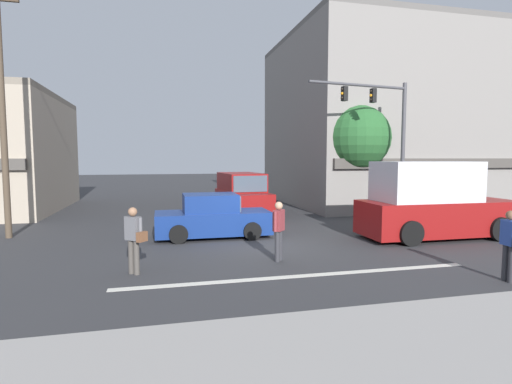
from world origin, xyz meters
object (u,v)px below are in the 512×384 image
van_approaching_near (242,195)px  pedestrian_far_side (279,227)px  utility_pole_far_right (381,133)px  pedestrian_mid_crossing (134,236)px  street_tree (358,138)px  utility_pole_near_left (2,111)px  sedan_crossing_center (212,218)px  pedestrian_foreground_with_bag (510,242)px  traffic_light_mast (386,128)px  box_truck_crossing_leftbound (433,203)px

van_approaching_near → pedestrian_far_side: (-0.85, -9.13, -0.06)m
utility_pole_far_right → pedestrian_mid_crossing: 16.48m
street_tree → pedestrian_far_side: size_ratio=3.28×
utility_pole_near_left → utility_pole_far_right: (17.35, 4.21, -0.23)m
sedan_crossing_center → van_approaching_near: van_approaching_near is taller
street_tree → pedestrian_far_side: (-6.46, -7.68, -2.91)m
utility_pole_near_left → pedestrian_mid_crossing: size_ratio=5.22×
sedan_crossing_center → pedestrian_foreground_with_bag: pedestrian_foreground_with_bag is taller
pedestrian_foreground_with_bag → street_tree: bearing=80.4°
utility_pole_far_right → traffic_light_mast: utility_pole_far_right is taller
traffic_light_mast → pedestrian_mid_crossing: bearing=-151.1°
utility_pole_far_right → street_tree: bearing=-140.9°
pedestrian_far_side → street_tree: bearing=49.9°
utility_pole_far_right → pedestrian_mid_crossing: (-12.68, -9.99, -3.33)m
box_truck_crossing_leftbound → van_approaching_near: size_ratio=1.19×
traffic_light_mast → van_approaching_near: bearing=146.3°
utility_pole_far_right → sedan_crossing_center: bearing=-150.3°
street_tree → utility_pole_near_left: utility_pole_near_left is taller
traffic_light_mast → pedestrian_foreground_with_bag: 9.21m
utility_pole_far_right → utility_pole_near_left: bearing=-166.4°
van_approaching_near → pedestrian_far_side: size_ratio=2.83×
sedan_crossing_center → traffic_light_mast: bearing=11.1°
utility_pole_near_left → utility_pole_far_right: size_ratio=1.06×
utility_pole_near_left → pedestrian_foreground_with_bag: (13.16, -8.48, -3.56)m
pedestrian_foreground_with_bag → van_approaching_near: bearing=107.3°
utility_pole_near_left → traffic_light_mast: (15.03, -0.06, -0.33)m
street_tree → utility_pole_far_right: bearing=39.1°
van_approaching_near → pedestrian_foreground_with_bag: van_approaching_near is taller
traffic_light_mast → van_approaching_near: (-5.67, 3.78, -3.17)m
traffic_light_mast → pedestrian_foreground_with_bag: (-1.88, -8.42, -3.22)m
traffic_light_mast → sedan_crossing_center: (-7.87, -1.55, -3.46)m
street_tree → pedestrian_far_side: bearing=-130.1°
box_truck_crossing_leftbound → pedestrian_mid_crossing: bearing=-168.0°
traffic_light_mast → utility_pole_near_left: bearing=179.8°
street_tree → utility_pole_near_left: 15.16m
utility_pole_near_left → utility_pole_far_right: bearing=13.6°
pedestrian_foreground_with_bag → pedestrian_far_side: bearing=146.5°
pedestrian_far_side → box_truck_crossing_leftbound: bearing=15.8°
utility_pole_far_right → pedestrian_mid_crossing: size_ratio=4.94×
traffic_light_mast → pedestrian_far_side: size_ratio=3.71×
pedestrian_mid_crossing → pedestrian_far_side: size_ratio=1.00×
utility_pole_near_left → box_truck_crossing_leftbound: utility_pole_near_left is taller
pedestrian_mid_crossing → pedestrian_far_side: bearing=5.5°
street_tree → pedestrian_foreground_with_bag: size_ratio=3.28×
street_tree → pedestrian_foreground_with_bag: (-1.81, -10.76, -2.91)m
utility_pole_near_left → box_truck_crossing_leftbound: bearing=-13.7°
utility_pole_near_left → pedestrian_foreground_with_bag: bearing=-32.8°
utility_pole_far_right → traffic_light_mast: 4.86m
box_truck_crossing_leftbound → pedestrian_far_side: (-6.31, -1.78, -0.30)m
pedestrian_far_side → traffic_light_mast: bearing=39.3°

